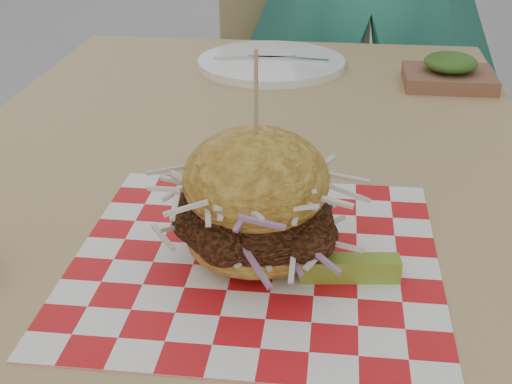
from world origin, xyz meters
TOP-DOWN VIEW (x-y plane):
  - patio_table at (0.10, -0.24)m, footprint 0.80×1.20m
  - patio_chair at (0.07, 0.78)m, footprint 0.53×0.53m
  - paper_liner at (0.15, -0.49)m, footprint 0.36×0.36m
  - sandwich at (0.15, -0.49)m, footprint 0.19×0.19m
  - pickle_spear at (0.24, -0.52)m, footprint 0.10×0.03m
  - place_setting at (0.10, 0.18)m, footprint 0.27×0.27m
  - kraft_tray at (0.41, 0.10)m, footprint 0.15×0.12m

SIDE VIEW (x-z plane):
  - patio_chair at x=0.07m, z-range 0.08..1.03m
  - patio_table at x=0.10m, z-range 0.30..1.05m
  - paper_liner at x=0.15m, z-range 0.75..0.75m
  - place_setting at x=0.10m, z-range 0.75..0.77m
  - pickle_spear at x=0.24m, z-range 0.75..0.77m
  - kraft_tray at x=0.41m, z-range 0.74..0.80m
  - sandwich at x=0.15m, z-range 0.71..0.92m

